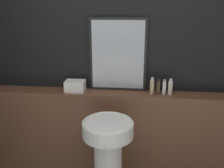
{
  "coord_description": "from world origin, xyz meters",
  "views": [
    {
      "loc": [
        0.19,
        -0.89,
        1.78
      ],
      "look_at": [
        -0.05,
        1.33,
        1.08
      ],
      "focal_mm": 40.0,
      "sensor_mm": 36.0,
      "label": 1
    }
  ],
  "objects_px": {
    "conditioner_bottle": "(158,87)",
    "body_wash_bottle": "(170,87)",
    "mirror": "(118,55)",
    "shampoo_bottle": "(152,86)",
    "towel_stack": "(75,86)",
    "lotion_bottle": "(164,88)",
    "pedestal_sink": "(108,155)"
  },
  "relations": [
    {
      "from": "lotion_bottle",
      "to": "towel_stack",
      "type": "bearing_deg",
      "value": 180.0
    },
    {
      "from": "lotion_bottle",
      "to": "conditioner_bottle",
      "type": "bearing_deg",
      "value": 180.0
    },
    {
      "from": "shampoo_bottle",
      "to": "conditioner_bottle",
      "type": "height_order",
      "value": "shampoo_bottle"
    },
    {
      "from": "shampoo_bottle",
      "to": "lotion_bottle",
      "type": "xyz_separation_m",
      "value": [
        0.12,
        0.0,
        -0.01
      ]
    },
    {
      "from": "shampoo_bottle",
      "to": "conditioner_bottle",
      "type": "xyz_separation_m",
      "value": [
        0.06,
        0.0,
        -0.0
      ]
    },
    {
      "from": "lotion_bottle",
      "to": "body_wash_bottle",
      "type": "relative_size",
      "value": 0.95
    },
    {
      "from": "pedestal_sink",
      "to": "towel_stack",
      "type": "height_order",
      "value": "towel_stack"
    },
    {
      "from": "mirror",
      "to": "shampoo_bottle",
      "type": "bearing_deg",
      "value": -15.07
    },
    {
      "from": "towel_stack",
      "to": "body_wash_bottle",
      "type": "bearing_deg",
      "value": 0.0
    },
    {
      "from": "conditioner_bottle",
      "to": "towel_stack",
      "type": "bearing_deg",
      "value": 180.0
    },
    {
      "from": "towel_stack",
      "to": "pedestal_sink",
      "type": "bearing_deg",
      "value": -48.81
    },
    {
      "from": "mirror",
      "to": "pedestal_sink",
      "type": "bearing_deg",
      "value": -93.97
    },
    {
      "from": "conditioner_bottle",
      "to": "body_wash_bottle",
      "type": "bearing_deg",
      "value": 0.0
    },
    {
      "from": "mirror",
      "to": "conditioner_bottle",
      "type": "xyz_separation_m",
      "value": [
        0.4,
        -0.09,
        -0.29
      ]
    },
    {
      "from": "pedestal_sink",
      "to": "body_wash_bottle",
      "type": "xyz_separation_m",
      "value": [
        0.55,
        0.44,
        0.5
      ]
    },
    {
      "from": "towel_stack",
      "to": "shampoo_bottle",
      "type": "height_order",
      "value": "shampoo_bottle"
    },
    {
      "from": "pedestal_sink",
      "to": "shampoo_bottle",
      "type": "distance_m",
      "value": 0.77
    },
    {
      "from": "shampoo_bottle",
      "to": "conditioner_bottle",
      "type": "distance_m",
      "value": 0.06
    },
    {
      "from": "lotion_bottle",
      "to": "body_wash_bottle",
      "type": "xyz_separation_m",
      "value": [
        0.06,
        0.0,
        0.0
      ]
    },
    {
      "from": "conditioner_bottle",
      "to": "lotion_bottle",
      "type": "height_order",
      "value": "conditioner_bottle"
    },
    {
      "from": "towel_stack",
      "to": "lotion_bottle",
      "type": "distance_m",
      "value": 0.88
    },
    {
      "from": "conditioner_bottle",
      "to": "body_wash_bottle",
      "type": "relative_size",
      "value": 1.0
    },
    {
      "from": "pedestal_sink",
      "to": "body_wash_bottle",
      "type": "distance_m",
      "value": 0.87
    },
    {
      "from": "shampoo_bottle",
      "to": "conditioner_bottle",
      "type": "bearing_deg",
      "value": 0.0
    },
    {
      "from": "mirror",
      "to": "towel_stack",
      "type": "xyz_separation_m",
      "value": [
        -0.42,
        -0.09,
        -0.31
      ]
    },
    {
      "from": "mirror",
      "to": "towel_stack",
      "type": "height_order",
      "value": "mirror"
    },
    {
      "from": "mirror",
      "to": "body_wash_bottle",
      "type": "relative_size",
      "value": 4.57
    },
    {
      "from": "pedestal_sink",
      "to": "body_wash_bottle",
      "type": "bearing_deg",
      "value": 38.44
    },
    {
      "from": "conditioner_bottle",
      "to": "body_wash_bottle",
      "type": "xyz_separation_m",
      "value": [
        0.12,
        0.0,
        -0.0
      ]
    },
    {
      "from": "towel_stack",
      "to": "lotion_bottle",
      "type": "bearing_deg",
      "value": 0.0
    },
    {
      "from": "pedestal_sink",
      "to": "conditioner_bottle",
      "type": "bearing_deg",
      "value": 45.07
    },
    {
      "from": "conditioner_bottle",
      "to": "lotion_bottle",
      "type": "distance_m",
      "value": 0.06
    }
  ]
}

